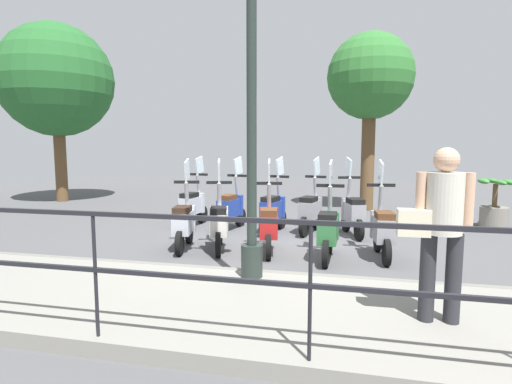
{
  "coord_description": "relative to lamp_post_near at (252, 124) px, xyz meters",
  "views": [
    {
      "loc": [
        -7.05,
        -1.12,
        1.74
      ],
      "look_at": [
        0.2,
        0.5,
        0.9
      ],
      "focal_mm": 28.0,
      "sensor_mm": 36.0,
      "label": 1
    }
  ],
  "objects": [
    {
      "name": "scooter_near_2",
      "position": [
        1.67,
        0.1,
        -1.52
      ],
      "size": [
        1.22,
        0.47,
        1.54
      ],
      "rotation": [
        0.0,
        0.0,
        0.18
      ],
      "color": "black",
      "rests_on": "ground_plane"
    },
    {
      "name": "tree_distant",
      "position": [
        6.73,
        -1.7,
        1.55
      ],
      "size": [
        2.3,
        2.3,
        4.77
      ],
      "color": "brown",
      "rests_on": "ground_plane"
    },
    {
      "name": "scooter_near_3",
      "position": [
        1.65,
        0.95,
        -1.52
      ],
      "size": [
        1.21,
        0.53,
        1.54
      ],
      "rotation": [
        0.0,
        0.0,
        0.28
      ],
      "color": "black",
      "rests_on": "ground_plane"
    },
    {
      "name": "scooter_far_3",
      "position": [
        3.31,
        1.22,
        -1.52
      ],
      "size": [
        1.22,
        0.5,
        1.54
      ],
      "rotation": [
        0.0,
        0.0,
        -0.22
      ],
      "color": "black",
      "rests_on": "ground_plane"
    },
    {
      "name": "scooter_far_4",
      "position": [
        3.47,
        2.14,
        -1.52
      ],
      "size": [
        1.23,
        0.44,
        1.54
      ],
      "rotation": [
        0.0,
        0.0,
        -0.13
      ],
      "color": "black",
      "rests_on": "ground_plane"
    },
    {
      "name": "scooter_near_4",
      "position": [
        1.6,
        1.55,
        -1.52
      ],
      "size": [
        1.22,
        0.49,
        1.54
      ],
      "rotation": [
        0.0,
        0.0,
        0.2
      ],
      "color": "black",
      "rests_on": "ground_plane"
    },
    {
      "name": "ground_plane",
      "position": [
        2.4,
        0.03,
        -2.01
      ],
      "size": [
        28.0,
        28.0,
        0.0
      ],
      "primitive_type": "plane",
      "color": "#4C4C4F"
    },
    {
      "name": "promenade_walkway",
      "position": [
        -0.75,
        0.03,
        -1.93
      ],
      "size": [
        2.2,
        20.0,
        0.15
      ],
      "color": "gray",
      "rests_on": "ground_plane"
    },
    {
      "name": "fence_railing",
      "position": [
        -1.8,
        0.03,
        -1.1
      ],
      "size": [
        0.04,
        16.03,
        1.07
      ],
      "color": "black",
      "rests_on": "promenade_walkway"
    },
    {
      "name": "scooter_far_2",
      "position": [
        3.25,
        0.31,
        -1.52
      ],
      "size": [
        1.21,
        0.51,
        1.54
      ],
      "rotation": [
        0.0,
        0.0,
        -0.24
      ],
      "color": "black",
      "rests_on": "ground_plane"
    },
    {
      "name": "tree_large",
      "position": [
        6.45,
        7.78,
        1.78
      ],
      "size": [
        3.47,
        3.47,
        5.54
      ],
      "color": "brown",
      "rests_on": "ground_plane"
    },
    {
      "name": "scooter_near_0",
      "position": [
        1.75,
        -1.69,
        -1.52
      ],
      "size": [
        1.23,
        0.44,
        1.54
      ],
      "rotation": [
        0.0,
        0.0,
        0.08
      ],
      "color": "black",
      "rests_on": "ground_plane"
    },
    {
      "name": "lamp_post_near",
      "position": [
        0.0,
        0.0,
        0.0
      ],
      "size": [
        0.26,
        0.9,
        4.2
      ],
      "color": "#232D28",
      "rests_on": "promenade_walkway"
    },
    {
      "name": "scooter_far_1",
      "position": [
        3.36,
        -0.44,
        -1.52
      ],
      "size": [
        1.21,
        0.51,
        1.54
      ],
      "rotation": [
        0.0,
        0.0,
        -0.24
      ],
      "color": "black",
      "rests_on": "ground_plane"
    },
    {
      "name": "scooter_far_0",
      "position": [
        3.28,
        -1.26,
        -1.52
      ],
      "size": [
        1.2,
        0.54,
        1.54
      ],
      "rotation": [
        0.0,
        0.0,
        0.29
      ],
      "color": "black",
      "rests_on": "ground_plane"
    },
    {
      "name": "potted_palm",
      "position": [
        4.81,
        -4.27,
        -1.56
      ],
      "size": [
        1.06,
        0.66,
        1.05
      ],
      "color": "slate",
      "rests_on": "ground_plane"
    },
    {
      "name": "scooter_near_1",
      "position": [
        1.47,
        -0.86,
        -1.52
      ],
      "size": [
        1.23,
        0.44,
        1.54
      ],
      "rotation": [
        0.0,
        0.0,
        -0.03
      ],
      "color": "black",
      "rests_on": "ground_plane"
    },
    {
      "name": "pedestrian_with_bag",
      "position": [
        -0.86,
        -1.94,
        -0.93
      ],
      "size": [
        0.32,
        0.65,
        1.59
      ],
      "rotation": [
        0.0,
        0.0,
        0.01
      ],
      "color": "#28282D",
      "rests_on": "promenade_walkway"
    }
  ]
}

